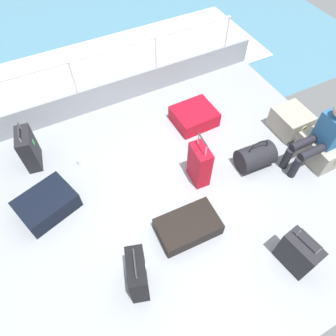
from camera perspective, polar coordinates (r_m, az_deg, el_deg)
ground_plane at (r=4.35m, az=2.32°, el=-5.10°), size 4.40×5.20×0.06m
gunwale_port at (r=5.49m, az=-8.79°, el=13.90°), size 0.06×5.20×0.45m
railing_port at (r=5.16m, az=-9.59°, el=18.63°), size 0.04×4.20×1.02m
sea_wake at (r=6.94m, az=-12.76°, el=16.83°), size 12.00×12.00×0.01m
cargo_crate_0 at (r=5.31m, az=21.55°, el=7.97°), size 0.56×0.49×0.36m
cargo_crate_1 at (r=5.07m, az=26.12°, el=3.12°), size 0.64×0.44×0.37m
passenger_seated at (r=4.70m, az=26.24°, el=5.26°), size 0.34×0.66×1.07m
suitcase_0 at (r=3.98m, az=3.68°, el=-10.66°), size 0.50×0.79×0.21m
suitcase_1 at (r=4.84m, az=-24.16°, el=3.19°), size 0.45×0.26×0.70m
suitcase_2 at (r=4.24m, az=5.78°, el=0.64°), size 0.37×0.22×0.84m
suitcase_3 at (r=3.56m, az=-5.58°, el=-18.89°), size 0.46×0.31×0.70m
suitcase_4 at (r=4.39m, az=-21.32°, el=-6.16°), size 0.73×0.84×0.27m
suitcase_5 at (r=5.13m, az=4.80°, el=9.43°), size 0.59×0.66×0.25m
suitcase_6 at (r=3.96m, az=22.73°, el=-14.25°), size 0.45×0.29×0.69m
duffel_bag at (r=4.65m, az=15.71°, el=2.03°), size 0.39×0.54×0.52m
paper_cup at (r=4.77m, az=-15.90°, el=1.19°), size 0.08×0.08×0.10m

